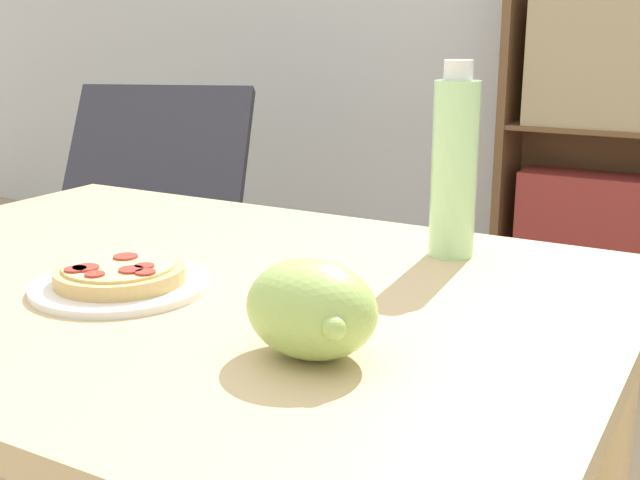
% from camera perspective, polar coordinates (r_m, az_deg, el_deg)
% --- Properties ---
extents(dining_table, '(1.18, 0.86, 0.77)m').
position_cam_1_polar(dining_table, '(1.16, -9.59, -7.65)').
color(dining_table, '#D1B27F').
rests_on(dining_table, ground_plane).
extents(pizza_on_plate, '(0.23, 0.23, 0.04)m').
position_cam_1_polar(pizza_on_plate, '(1.08, -14.00, -2.66)').
color(pizza_on_plate, white).
rests_on(pizza_on_plate, dining_table).
extents(grape_bunch, '(0.14, 0.12, 0.10)m').
position_cam_1_polar(grape_bunch, '(0.83, -0.61, -4.92)').
color(grape_bunch, '#A8CC66').
rests_on(grape_bunch, dining_table).
extents(drink_bottle, '(0.07, 0.07, 0.29)m').
position_cam_1_polar(drink_bottle, '(1.19, 9.53, 5.20)').
color(drink_bottle, '#B7EAA3').
rests_on(drink_bottle, dining_table).
extents(lounge_chair_near, '(0.90, 0.96, 0.88)m').
position_cam_1_polar(lounge_chair_near, '(3.05, -12.35, -0.91)').
color(lounge_chair_near, slate).
rests_on(lounge_chair_near, ground_plane).
extents(bookshelf, '(0.86, 0.30, 1.41)m').
position_cam_1_polar(bookshelf, '(3.42, 19.93, 6.37)').
color(bookshelf, brown).
rests_on(bookshelf, ground_plane).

